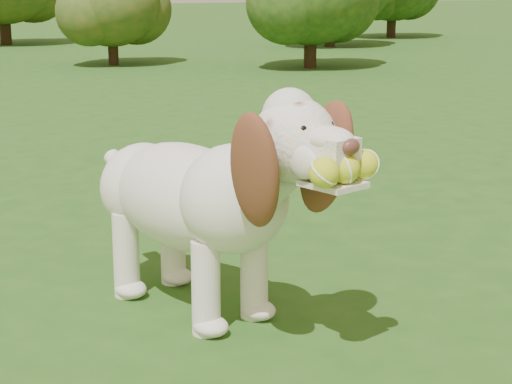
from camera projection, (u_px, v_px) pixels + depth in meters
name	position (u px, v px, depth m)	size (l,w,h in m)	color
ground	(60.00, 286.00, 3.42)	(80.00, 80.00, 0.00)	#224D16
dog	(205.00, 191.00, 3.03)	(0.77, 1.30, 0.87)	white
shrub_c	(111.00, 4.00, 12.02)	(1.40, 1.40, 1.45)	#382314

